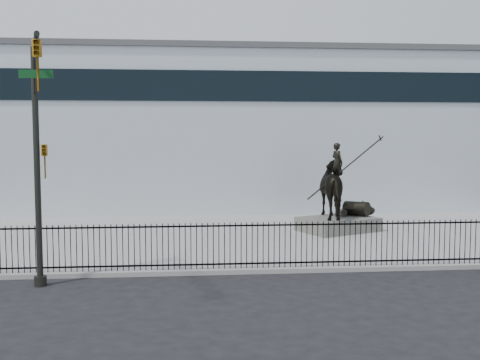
{
  "coord_description": "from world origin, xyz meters",
  "views": [
    {
      "loc": [
        -2.54,
        -16.59,
        4.51
      ],
      "look_at": [
        -0.53,
        6.0,
        2.63
      ],
      "focal_mm": 42.0,
      "sensor_mm": 36.0,
      "label": 1
    }
  ],
  "objects": [
    {
      "name": "picket_fence",
      "position": [
        0.0,
        1.25,
        0.9
      ],
      "size": [
        22.1,
        0.1,
        1.5
      ],
      "color": "black",
      "rests_on": "plaza"
    },
    {
      "name": "plaza",
      "position": [
        0.0,
        7.0,
        0.07
      ],
      "size": [
        30.0,
        12.0,
        0.15
      ],
      "primitive_type": "cube",
      "color": "gray",
      "rests_on": "ground"
    },
    {
      "name": "ground",
      "position": [
        0.0,
        0.0,
        0.0
      ],
      "size": [
        120.0,
        120.0,
        0.0
      ],
      "primitive_type": "plane",
      "color": "black",
      "rests_on": "ground"
    },
    {
      "name": "equestrian_statue",
      "position": [
        4.11,
        7.85,
        2.03
      ],
      "size": [
        3.81,
        3.24,
        3.52
      ],
      "rotation": [
        0.0,
        0.0,
        0.43
      ],
      "color": "black",
      "rests_on": "statue_plinth"
    },
    {
      "name": "building",
      "position": [
        0.0,
        20.0,
        4.5
      ],
      "size": [
        44.0,
        14.0,
        9.0
      ],
      "primitive_type": "cube",
      "color": "silver",
      "rests_on": "ground"
    },
    {
      "name": "statue_plinth",
      "position": [
        4.05,
        7.83,
        0.45
      ],
      "size": [
        3.87,
        3.37,
        0.61
      ],
      "primitive_type": "cube",
      "rotation": [
        0.0,
        0.0,
        0.43
      ],
      "color": "#52504B",
      "rests_on": "plaza"
    },
    {
      "name": "traffic_signal_left",
      "position": [
        -6.75,
        -0.62,
        4.03
      ],
      "size": [
        1.52,
        4.84,
        7.0
      ],
      "color": "black",
      "rests_on": "ground"
    }
  ]
}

